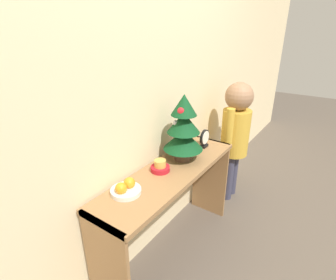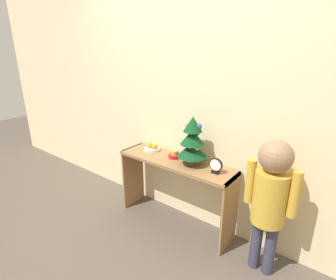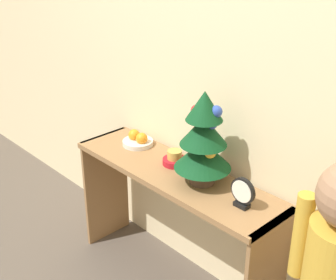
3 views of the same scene
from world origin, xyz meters
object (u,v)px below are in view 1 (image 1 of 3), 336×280
mini_tree (183,128)px  fruit_bowl (126,189)px  child_figure (236,129)px  singing_bowl (160,167)px  desk_clock (205,139)px

mini_tree → fruit_bowl: size_ratio=2.71×
fruit_bowl → child_figure: child_figure is taller
fruit_bowl → singing_bowl: 0.31m
desk_clock → child_figure: size_ratio=0.13×
mini_tree → child_figure: size_ratio=0.41×
fruit_bowl → desk_clock: 0.80m
fruit_bowl → singing_bowl: fruit_bowl is taller
singing_bowl → desk_clock: 0.49m
mini_tree → singing_bowl: (-0.22, 0.03, -0.20)m
desk_clock → singing_bowl: bearing=172.7°
fruit_bowl → child_figure: bearing=-6.0°
mini_tree → desk_clock: 0.31m
desk_clock → child_figure: child_figure is taller
fruit_bowl → child_figure: (1.29, -0.14, -0.02)m
mini_tree → child_figure: (0.76, -0.09, -0.22)m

